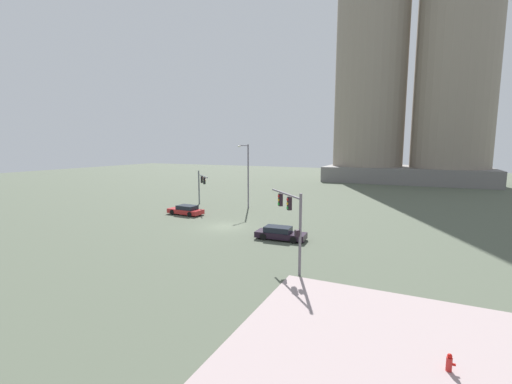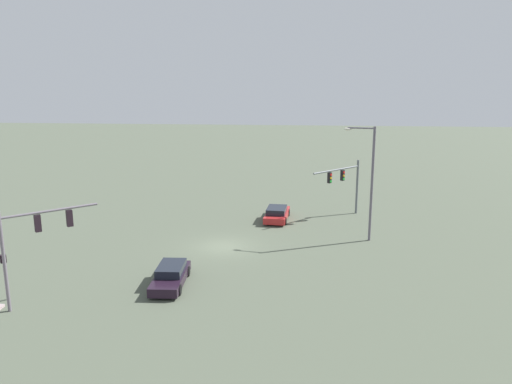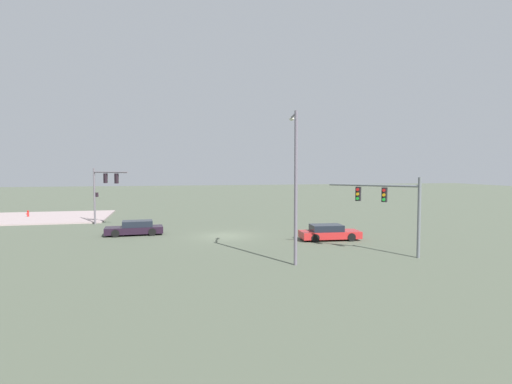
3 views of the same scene
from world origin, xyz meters
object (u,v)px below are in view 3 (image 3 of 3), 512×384
at_px(traffic_signal_near_corner, 390,201).
at_px(sedan_car_approaching, 329,233).
at_px(streetlamp_curved_arm, 295,177).
at_px(fire_hydrant_on_curb, 28,214).
at_px(traffic_signal_opposite_side, 103,185).
at_px(sedan_car_waiting_far, 135,228).

bearing_deg(traffic_signal_near_corner, sedan_car_approaching, -30.02).
bearing_deg(traffic_signal_near_corner, streetlamp_curved_arm, 54.36).
xyz_separation_m(traffic_signal_near_corner, sedan_car_approaching, (1.70, -6.07, -2.93)).
height_order(sedan_car_approaching, fire_hydrant_on_curb, sedan_car_approaching).
height_order(traffic_signal_near_corner, fire_hydrant_on_curb, traffic_signal_near_corner).
relative_size(traffic_signal_near_corner, sedan_car_approaching, 1.06).
xyz_separation_m(traffic_signal_near_corner, traffic_signal_opposite_side, (20.16, -18.58, 0.44)).
bearing_deg(traffic_signal_near_corner, traffic_signal_opposite_side, 1.66).
height_order(traffic_signal_near_corner, sedan_car_waiting_far, traffic_signal_near_corner).
xyz_separation_m(traffic_signal_near_corner, fire_hydrant_on_curb, (29.44, -26.84, -3.02)).
bearing_deg(sedan_car_approaching, streetlamp_curved_arm, -121.19).
xyz_separation_m(streetlamp_curved_arm, sedan_car_approaching, (-5.13, -7.28, -4.54)).
distance_m(streetlamp_curved_arm, sedan_car_waiting_far, 16.99).
bearing_deg(traffic_signal_opposite_side, fire_hydrant_on_curb, -174.27).
relative_size(traffic_signal_opposite_side, fire_hydrant_on_curb, 7.93).
distance_m(sedan_car_approaching, sedan_car_waiting_far, 16.11).
height_order(traffic_signal_opposite_side, sedan_car_approaching, traffic_signal_opposite_side).
bearing_deg(sedan_car_approaching, traffic_signal_near_corner, -70.33).
distance_m(traffic_signal_opposite_side, sedan_car_approaching, 22.55).
bearing_deg(streetlamp_curved_arm, sedan_car_approaching, -25.45).
bearing_deg(traffic_signal_opposite_side, sedan_car_waiting_far, -15.84).
distance_m(traffic_signal_opposite_side, streetlamp_curved_arm, 23.88).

